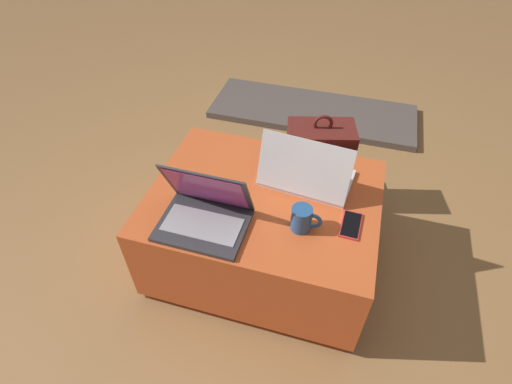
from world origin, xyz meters
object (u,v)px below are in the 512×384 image
backpack (317,166)px  laptop_near (205,212)px  laptop_far (306,174)px  coffee_mug (302,219)px  cell_phone (351,225)px

backpack → laptop_near: bearing=49.6°
laptop_far → coffee_mug: 0.25m
laptop_far → backpack: (0.01, 0.37, -0.26)m
laptop_near → cell_phone: laptop_near is taller
laptop_near → backpack: bearing=65.0°
laptop_near → cell_phone: size_ratio=2.37×
laptop_near → cell_phone: (0.53, 0.13, -0.05)m
cell_phone → laptop_near: bearing=-163.9°
cell_phone → backpack: backpack is taller
laptop_far → cell_phone: 0.28m
laptop_near → coffee_mug: (0.35, 0.07, -0.00)m
cell_phone → backpack: size_ratio=0.25×
laptop_near → laptop_far: (0.32, 0.32, -0.00)m
coffee_mug → backpack: bearing=92.6°
laptop_far → backpack: size_ratio=0.71×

